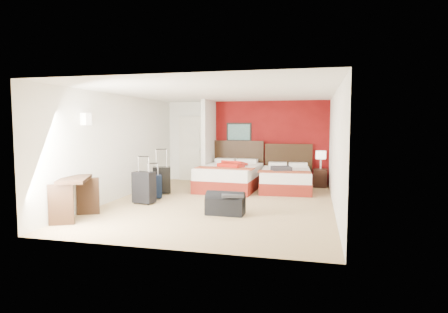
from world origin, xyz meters
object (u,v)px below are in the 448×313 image
(bed_right, at_px, (286,180))
(duffel_bag, at_px, (225,205))
(suitcase_navy, at_px, (153,188))
(desk, at_px, (75,199))
(bed_left, at_px, (230,177))
(red_suitcase_open, at_px, (233,164))
(suitcase_charcoal, at_px, (144,188))
(suitcase_black, at_px, (162,181))
(table_lamp, at_px, (321,160))
(nightstand, at_px, (320,178))

(bed_right, xyz_separation_m, duffel_bag, (-0.96, -3.06, -0.09))
(bed_right, xyz_separation_m, suitcase_navy, (-3.01, -1.95, -0.01))
(desk, bearing_deg, bed_left, 38.61)
(bed_right, relative_size, red_suitcase_open, 2.15)
(suitcase_navy, relative_size, duffel_bag, 0.72)
(red_suitcase_open, height_order, suitcase_charcoal, red_suitcase_open)
(red_suitcase_open, distance_m, duffel_bag, 2.90)
(suitcase_black, relative_size, suitcase_navy, 1.24)
(table_lamp, bearing_deg, duffel_bag, -116.22)
(bed_left, xyz_separation_m, red_suitcase_open, (0.10, -0.10, 0.38))
(table_lamp, relative_size, suitcase_navy, 0.95)
(bed_left, distance_m, duffel_bag, 2.97)
(suitcase_black, height_order, suitcase_charcoal, suitcase_charcoal)
(duffel_bag, height_order, desk, desk)
(table_lamp, height_order, desk, table_lamp)
(nightstand, xyz_separation_m, suitcase_black, (-3.99, -2.07, 0.07))
(nightstand, distance_m, desk, 6.67)
(bed_right, distance_m, red_suitcase_open, 1.50)
(red_suitcase_open, height_order, suitcase_black, red_suitcase_open)
(red_suitcase_open, bearing_deg, table_lamp, 42.27)
(nightstand, height_order, suitcase_black, suitcase_black)
(table_lamp, bearing_deg, nightstand, 0.00)
(nightstand, distance_m, suitcase_charcoal, 5.10)
(suitcase_black, height_order, suitcase_navy, suitcase_black)
(suitcase_black, distance_m, duffel_bag, 2.74)
(table_lamp, distance_m, desk, 6.68)
(table_lamp, xyz_separation_m, desk, (-4.54, -4.89, -0.38))
(bed_left, bearing_deg, bed_right, 8.41)
(bed_left, relative_size, desk, 2.24)
(duffel_bag, bearing_deg, bed_left, 101.43)
(nightstand, distance_m, suitcase_navy, 4.79)
(suitcase_black, distance_m, suitcase_navy, 0.65)
(suitcase_black, bearing_deg, suitcase_charcoal, -108.59)
(red_suitcase_open, bearing_deg, desk, -100.59)
(table_lamp, relative_size, desk, 0.53)
(nightstand, bearing_deg, bed_left, -156.45)
(suitcase_black, bearing_deg, table_lamp, 5.18)
(duffel_bag, relative_size, desk, 0.78)
(red_suitcase_open, distance_m, suitcase_charcoal, 2.77)
(suitcase_charcoal, distance_m, suitcase_navy, 0.55)
(bed_right, bearing_deg, suitcase_black, -160.67)
(suitcase_black, bearing_deg, duffel_bag, -62.07)
(bed_left, height_order, duffel_bag, bed_left)
(red_suitcase_open, relative_size, nightstand, 1.67)
(suitcase_charcoal, bearing_deg, bed_left, 67.50)
(nightstand, relative_size, suitcase_navy, 0.96)
(bed_left, xyz_separation_m, table_lamp, (2.45, 0.91, 0.46))
(suitcase_charcoal, xyz_separation_m, suitcase_navy, (-0.03, 0.55, -0.08))
(bed_left, bearing_deg, duffel_bag, -76.11)
(bed_right, distance_m, suitcase_charcoal, 3.90)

